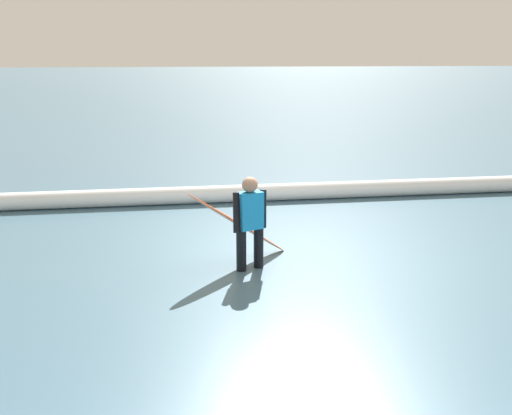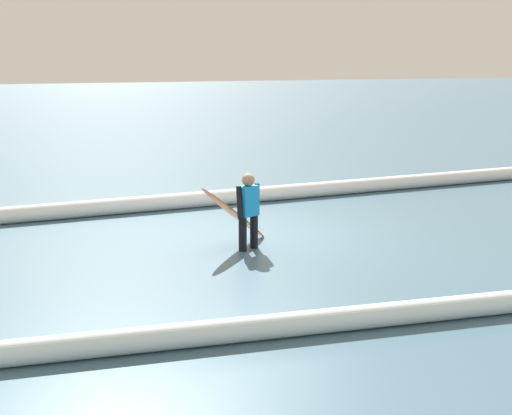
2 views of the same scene
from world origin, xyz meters
name	(u,v)px [view 1 (image 1 of 2)]	position (x,y,z in m)	size (l,w,h in m)	color
ground_plane	(291,249)	(0.00, 0.00, 0.00)	(145.47, 145.47, 0.00)	#3F6175
surfer	(250,219)	(0.70, 0.84, 0.74)	(0.48, 0.34, 1.33)	black
surfboard	(238,224)	(0.84, 0.54, 0.58)	(1.58, 1.14, 1.18)	#E55926
wave_crest_foreground	(185,195)	(1.74, -2.94, 0.17)	(0.34, 0.34, 20.59)	white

